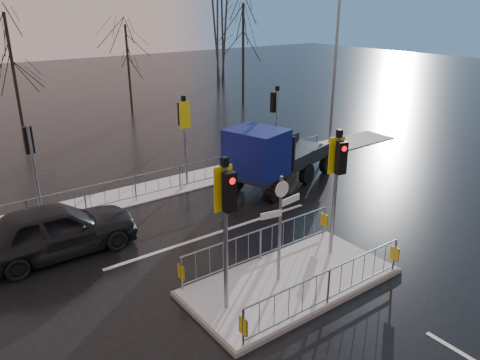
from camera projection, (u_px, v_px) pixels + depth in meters
ground at (291, 283)px, 13.12m from camera, size 120.00×120.00×0.00m
snow_verge at (152, 190)px, 19.59m from camera, size 30.00×2.00×0.04m
lane_markings at (299, 289)px, 12.87m from camera, size 8.00×11.38×0.01m
traffic_island at (291, 271)px, 12.98m from camera, size 6.00×3.04×4.15m
far_kerb_fixtures at (163, 170)px, 19.01m from camera, size 18.00×0.65×3.83m
car_far_lane at (55, 230)px, 14.37m from camera, size 4.96×2.04×1.68m
flatbed_truck at (268, 156)px, 19.23m from camera, size 6.33×3.74×2.77m
tree_far_a at (10, 50)px, 26.85m from camera, size 3.75×3.75×7.08m
tree_far_b at (127, 51)px, 33.02m from camera, size 3.25×3.25×6.14m
tree_far_c at (243, 35)px, 34.86m from camera, size 4.00×4.00×7.55m
street_lamp_right at (336, 65)px, 23.82m from camera, size 1.25×0.18×8.00m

